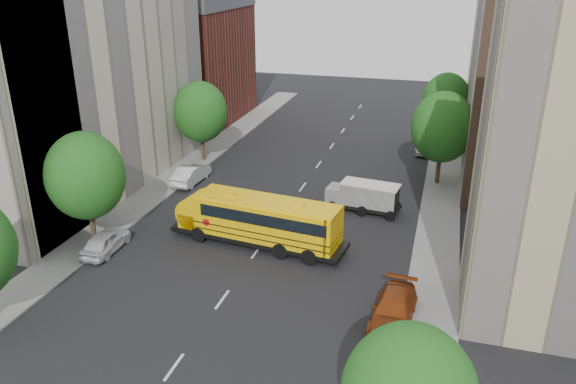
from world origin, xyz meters
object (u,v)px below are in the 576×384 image
at_px(parked_car_5, 427,145).
at_px(street_tree_4, 443,127).
at_px(safari_truck, 364,196).
at_px(parked_car_0, 106,242).
at_px(parked_car_1, 191,174).
at_px(street_tree_2, 201,112).
at_px(school_bus, 256,218).
at_px(parked_car_3, 394,310).
at_px(street_tree_5, 446,100).
at_px(street_tree_1, 85,176).

bearing_deg(parked_car_5, street_tree_4, -76.19).
bearing_deg(safari_truck, parked_car_0, -136.47).
height_order(safari_truck, parked_car_1, safari_truck).
bearing_deg(parked_car_1, street_tree_2, -74.52).
height_order(street_tree_2, school_bus, street_tree_2).
bearing_deg(safari_truck, parked_car_3, -67.43).
height_order(street_tree_2, parked_car_1, street_tree_2).
bearing_deg(parked_car_3, parked_car_0, 176.08).
height_order(street_tree_5, school_bus, street_tree_5).
relative_size(street_tree_4, parked_car_3, 1.58).
height_order(safari_truck, parked_car_0, safari_truck).
bearing_deg(school_bus, street_tree_4, 59.68).
bearing_deg(street_tree_5, school_bus, -112.83).
bearing_deg(parked_car_1, street_tree_1, 85.14).
distance_m(school_bus, parked_car_3, 11.90).
bearing_deg(school_bus, parked_car_3, -26.00).
height_order(street_tree_5, parked_car_1, street_tree_5).
relative_size(street_tree_2, street_tree_4, 0.95).
xyz_separation_m(street_tree_2, safari_truck, (16.79, -7.48, -3.60)).
height_order(street_tree_4, parked_car_0, street_tree_4).
bearing_deg(street_tree_5, street_tree_4, -90.00).
bearing_deg(street_tree_2, parked_car_0, -85.73).
height_order(school_bus, parked_car_1, school_bus).
xyz_separation_m(parked_car_0, parked_car_3, (19.20, -2.61, 0.02)).
xyz_separation_m(school_bus, parked_car_1, (-9.25, 9.28, -1.13)).
distance_m(street_tree_4, parked_car_3, 21.86).
distance_m(school_bus, safari_truck, 9.70).
relative_size(street_tree_2, parked_car_0, 1.80).
bearing_deg(street_tree_4, school_bus, -127.19).
relative_size(street_tree_5, safari_truck, 1.33).
height_order(street_tree_1, parked_car_3, street_tree_1).
bearing_deg(street_tree_4, parked_car_5, 99.10).
distance_m(safari_truck, parked_car_5, 16.66).
bearing_deg(street_tree_2, street_tree_5, 28.61).
xyz_separation_m(parked_car_1, parked_car_5, (19.20, 14.41, -0.01)).
bearing_deg(parked_car_5, school_bus, -108.07).
xyz_separation_m(street_tree_5, parked_car_1, (-20.60, -17.68, -3.91)).
relative_size(street_tree_4, parked_car_5, 1.70).
distance_m(street_tree_2, parked_car_1, 7.10).
bearing_deg(parked_car_3, parked_car_1, 144.54).
bearing_deg(school_bus, parked_car_0, -150.72).
height_order(street_tree_1, street_tree_5, street_tree_1).
distance_m(parked_car_3, parked_car_5, 30.12).
relative_size(street_tree_5, parked_car_3, 1.46).
xyz_separation_m(parked_car_3, parked_car_5, (0.00, 30.12, 0.04)).
relative_size(street_tree_2, parked_car_1, 1.60).
relative_size(school_bus, parked_car_5, 2.62).
xyz_separation_m(street_tree_2, street_tree_5, (22.00, 12.00, -0.12)).
bearing_deg(safari_truck, parked_car_1, -179.42).
bearing_deg(street_tree_5, parked_car_5, -113.23).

